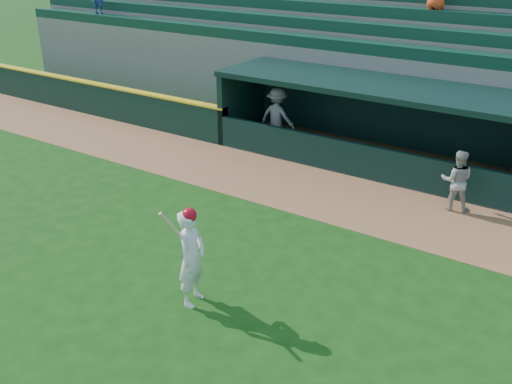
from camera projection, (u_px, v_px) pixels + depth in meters
ground at (212, 277)px, 11.55m from camera, size 120.00×120.00×0.00m
warning_track at (324, 194)px, 15.26m from camera, size 40.00×3.00×0.01m
field_wall_left at (67, 94)px, 22.45m from camera, size 15.50×0.30×1.20m
wall_stripe_left at (65, 78)px, 22.19m from camera, size 15.50×0.32×0.06m
dugout_player_front at (457, 181)px, 14.10m from camera, size 0.91×0.80×1.57m
dugout_player_inside at (277, 116)px, 18.49m from camera, size 1.23×0.73×1.89m
dugout at (375, 117)px, 17.05m from camera, size 9.40×2.80×2.46m
stands at (429, 57)px, 20.06m from camera, size 34.50×6.25×7.14m
batter_at_plate at (191, 257)px, 10.40m from camera, size 0.63×0.83×1.98m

